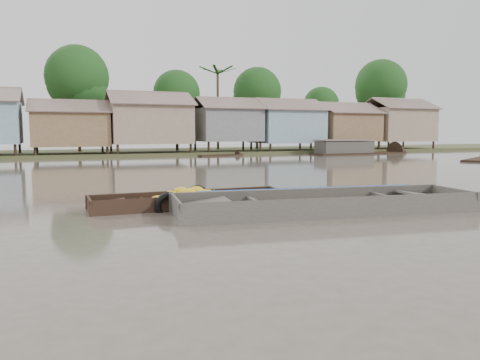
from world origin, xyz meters
name	(u,v)px	position (x,y,z in m)	size (l,w,h in m)	color
ground	(272,214)	(0.00, 0.00, 0.00)	(120.00, 120.00, 0.00)	#534D40
riverbank	(150,120)	(3.03, 31.86, 3.07)	(120.00, 12.47, 10.22)	#384723
banana_boat	(188,201)	(-1.63, 1.90, 0.15)	(5.44, 1.50, 0.77)	black
viewer_boat	(326,209)	(1.44, -0.17, 0.07)	(7.99, 2.96, 0.63)	#3D3933
distant_boats	(330,152)	(16.79, 23.86, 0.25)	(46.37, 15.39, 1.38)	black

